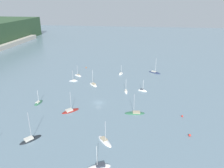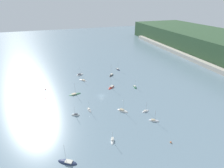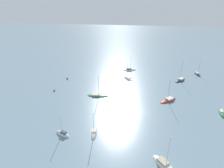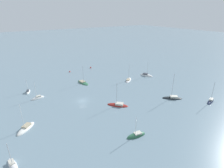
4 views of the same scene
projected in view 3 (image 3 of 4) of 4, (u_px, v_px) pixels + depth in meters
The scene contains 13 objects.
ground_plane at pixel (139, 111), 60.92m from camera, with size 600.00×600.00×0.00m, color slate.
sailboat_0 at pixel (63, 134), 49.79m from camera, with size 2.74×5.00×7.26m.
sailboat_1 at pixel (180, 80), 85.86m from camera, with size 7.77×6.77×11.25m.
sailboat_3 at pixel (98, 96), 71.34m from camera, with size 4.10×8.92×9.48m.
sailboat_4 at pixel (127, 78), 88.40m from camera, with size 7.39×6.81×8.83m.
sailboat_6 at pixel (168, 100), 67.65m from camera, with size 7.57×7.69×9.62m.
sailboat_7 at pixel (222, 114), 59.46m from camera, with size 6.14×2.77×7.31m.
sailboat_10 at pixel (164, 165), 40.07m from camera, with size 6.76×6.53×9.60m.
sailboat_11 at pixel (130, 70), 99.78m from camera, with size 5.03×7.65×8.75m.
sailboat_12 at pixel (197, 75), 93.17m from camera, with size 6.39×3.25×9.24m.
sailboat_13 at pixel (94, 133), 50.16m from camera, with size 5.46×2.59×8.14m.
mooring_buoy_1 at pixel (67, 78), 87.56m from camera, with size 0.86×0.86×0.86m.
mooring_buoy_2 at pixel (54, 90), 75.27m from camera, with size 0.74×0.74×0.74m.
Camera 3 is at (52.57, 1.70, 33.54)m, focal length 28.00 mm.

